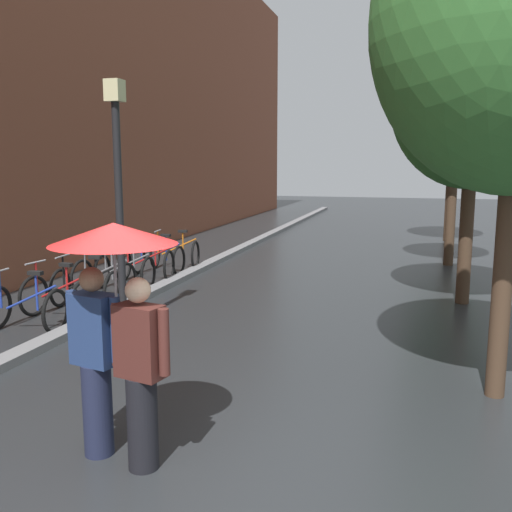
{
  "coord_description": "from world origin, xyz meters",
  "views": [
    {
      "loc": [
        1.77,
        -3.63,
        2.56
      ],
      "look_at": [
        -0.25,
        3.44,
        1.35
      ],
      "focal_mm": 39.49,
      "sensor_mm": 36.0,
      "label": 1
    }
  ],
  "objects_px": {
    "street_tree_3": "(453,123)",
    "parked_bicycle_6": "(158,259)",
    "parked_bicycle_3": "(104,277)",
    "parked_bicycle_4": "(125,271)",
    "street_lamp_post": "(118,185)",
    "parked_bicycle_7": "(175,254)",
    "couple_under_umbrella": "(116,310)",
    "street_tree_2": "(456,114)",
    "parked_bicycle_5": "(147,264)",
    "street_tree_1": "(474,100)",
    "parked_bicycle_0": "(26,308)",
    "parked_bicycle_2": "(86,288)",
    "parked_bicycle_1": "(58,297)"
  },
  "relations": [
    {
      "from": "street_tree_1",
      "to": "parked_bicycle_6",
      "type": "distance_m",
      "value": 7.42
    },
    {
      "from": "parked_bicycle_5",
      "to": "parked_bicycle_7",
      "type": "relative_size",
      "value": 0.99
    },
    {
      "from": "street_tree_2",
      "to": "parked_bicycle_5",
      "type": "distance_m",
      "value": 8.28
    },
    {
      "from": "street_tree_2",
      "to": "parked_bicycle_4",
      "type": "distance_m",
      "value": 8.76
    },
    {
      "from": "parked_bicycle_1",
      "to": "parked_bicycle_2",
      "type": "bearing_deg",
      "value": 85.9
    },
    {
      "from": "street_tree_1",
      "to": "parked_bicycle_4",
      "type": "distance_m",
      "value": 7.39
    },
    {
      "from": "street_tree_1",
      "to": "parked_bicycle_5",
      "type": "relative_size",
      "value": 4.56
    },
    {
      "from": "street_tree_3",
      "to": "street_lamp_post",
      "type": "bearing_deg",
      "value": -114.19
    },
    {
      "from": "parked_bicycle_2",
      "to": "couple_under_umbrella",
      "type": "xyz_separation_m",
      "value": [
        3.21,
        -4.51,
        0.98
      ]
    },
    {
      "from": "parked_bicycle_6",
      "to": "parked_bicycle_0",
      "type": "bearing_deg",
      "value": -89.74
    },
    {
      "from": "parked_bicycle_1",
      "to": "street_lamp_post",
      "type": "relative_size",
      "value": 0.3
    },
    {
      "from": "parked_bicycle_3",
      "to": "parked_bicycle_7",
      "type": "relative_size",
      "value": 0.98
    },
    {
      "from": "parked_bicycle_3",
      "to": "parked_bicycle_4",
      "type": "xyz_separation_m",
      "value": [
        0.09,
        0.68,
        0.0
      ]
    },
    {
      "from": "street_tree_1",
      "to": "couple_under_umbrella",
      "type": "height_order",
      "value": "street_tree_1"
    },
    {
      "from": "parked_bicycle_5",
      "to": "parked_bicycle_7",
      "type": "xyz_separation_m",
      "value": [
        -0.0,
        1.53,
        0.0
      ]
    },
    {
      "from": "parked_bicycle_2",
      "to": "parked_bicycle_7",
      "type": "distance_m",
      "value": 3.97
    },
    {
      "from": "parked_bicycle_1",
      "to": "parked_bicycle_4",
      "type": "xyz_separation_m",
      "value": [
        -0.05,
        2.33,
        0.0
      ]
    },
    {
      "from": "parked_bicycle_0",
      "to": "street_lamp_post",
      "type": "height_order",
      "value": "street_lamp_post"
    },
    {
      "from": "street_tree_1",
      "to": "street_lamp_post",
      "type": "relative_size",
      "value": 1.39
    },
    {
      "from": "street_tree_1",
      "to": "couple_under_umbrella",
      "type": "bearing_deg",
      "value": -115.86
    },
    {
      "from": "street_tree_3",
      "to": "parked_bicycle_6",
      "type": "height_order",
      "value": "street_tree_3"
    },
    {
      "from": "parked_bicycle_5",
      "to": "couple_under_umbrella",
      "type": "distance_m",
      "value": 7.73
    },
    {
      "from": "parked_bicycle_2",
      "to": "parked_bicycle_7",
      "type": "xyz_separation_m",
      "value": [
        -0.05,
        3.97,
        0.0
      ]
    },
    {
      "from": "parked_bicycle_0",
      "to": "couple_under_umbrella",
      "type": "relative_size",
      "value": 0.54
    },
    {
      "from": "parked_bicycle_3",
      "to": "parked_bicycle_0",
      "type": "bearing_deg",
      "value": -87.62
    },
    {
      "from": "parked_bicycle_3",
      "to": "street_lamp_post",
      "type": "xyz_separation_m",
      "value": [
        1.41,
        -1.79,
        1.87
      ]
    },
    {
      "from": "parked_bicycle_6",
      "to": "couple_under_umbrella",
      "type": "bearing_deg",
      "value": -66.57
    },
    {
      "from": "parked_bicycle_2",
      "to": "parked_bicycle_4",
      "type": "height_order",
      "value": "same"
    },
    {
      "from": "parked_bicycle_4",
      "to": "street_tree_3",
      "type": "bearing_deg",
      "value": 54.84
    },
    {
      "from": "parked_bicycle_4",
      "to": "street_lamp_post",
      "type": "bearing_deg",
      "value": -61.7
    },
    {
      "from": "parked_bicycle_0",
      "to": "street_tree_2",
      "type": "bearing_deg",
      "value": 50.24
    },
    {
      "from": "parked_bicycle_3",
      "to": "parked_bicycle_4",
      "type": "relative_size",
      "value": 1.02
    },
    {
      "from": "parked_bicycle_0",
      "to": "parked_bicycle_3",
      "type": "distance_m",
      "value": 2.41
    },
    {
      "from": "street_tree_3",
      "to": "parked_bicycle_3",
      "type": "xyz_separation_m",
      "value": [
        -6.8,
        -10.21,
        -3.47
      ]
    },
    {
      "from": "street_tree_3",
      "to": "parked_bicycle_3",
      "type": "bearing_deg",
      "value": -123.67
    },
    {
      "from": "street_tree_3",
      "to": "parked_bicycle_3",
      "type": "distance_m",
      "value": 12.75
    },
    {
      "from": "parked_bicycle_7",
      "to": "parked_bicycle_4",
      "type": "bearing_deg",
      "value": -91.22
    },
    {
      "from": "parked_bicycle_1",
      "to": "couple_under_umbrella",
      "type": "xyz_separation_m",
      "value": [
        3.27,
        -3.76,
        0.98
      ]
    },
    {
      "from": "street_tree_3",
      "to": "parked_bicycle_0",
      "type": "height_order",
      "value": "street_tree_3"
    },
    {
      "from": "street_tree_3",
      "to": "parked_bicycle_6",
      "type": "xyz_separation_m",
      "value": [
        -6.72,
        -7.96,
        -3.47
      ]
    },
    {
      "from": "street_tree_1",
      "to": "street_lamp_post",
      "type": "distance_m",
      "value": 6.28
    },
    {
      "from": "street_tree_3",
      "to": "parked_bicycle_2",
      "type": "xyz_separation_m",
      "value": [
        -6.62,
        -11.11,
        -3.47
      ]
    },
    {
      "from": "street_lamp_post",
      "to": "street_tree_1",
      "type": "bearing_deg",
      "value": 30.76
    },
    {
      "from": "street_tree_3",
      "to": "street_tree_2",
      "type": "bearing_deg",
      "value": -92.18
    },
    {
      "from": "parked_bicycle_0",
      "to": "couple_under_umbrella",
      "type": "xyz_separation_m",
      "value": [
        3.3,
        -3.0,
        0.98
      ]
    },
    {
      "from": "parked_bicycle_3",
      "to": "street_lamp_post",
      "type": "relative_size",
      "value": 0.3
    },
    {
      "from": "parked_bicycle_7",
      "to": "street_lamp_post",
      "type": "relative_size",
      "value": 0.31
    },
    {
      "from": "parked_bicycle_7",
      "to": "street_tree_3",
      "type": "bearing_deg",
      "value": 46.99
    },
    {
      "from": "street_tree_3",
      "to": "parked_bicycle_0",
      "type": "bearing_deg",
      "value": -117.98
    },
    {
      "from": "parked_bicycle_1",
      "to": "parked_bicycle_6",
      "type": "distance_m",
      "value": 3.9
    }
  ]
}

